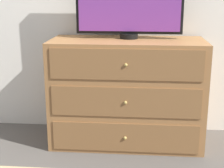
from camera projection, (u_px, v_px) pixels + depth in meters
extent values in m
plane|color=#56514C|center=(136.00, 127.00, 2.93)|extent=(12.00, 12.00, 0.00)
cube|color=#9E6B3D|center=(127.00, 92.00, 2.57)|extent=(1.12, 0.47, 0.79)
cube|color=brown|center=(125.00, 138.00, 2.42)|extent=(1.03, 0.01, 0.21)
sphere|color=tan|center=(125.00, 138.00, 2.41)|extent=(0.02, 0.02, 0.02)
cube|color=brown|center=(125.00, 102.00, 2.34)|extent=(1.03, 0.01, 0.21)
sphere|color=tan|center=(125.00, 103.00, 2.34)|extent=(0.02, 0.02, 0.02)
cube|color=brown|center=(126.00, 65.00, 2.27)|extent=(1.03, 0.01, 0.21)
sphere|color=tan|center=(126.00, 65.00, 2.27)|extent=(0.02, 0.02, 0.02)
cylinder|color=black|center=(129.00, 36.00, 2.52)|extent=(0.13, 0.13, 0.04)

